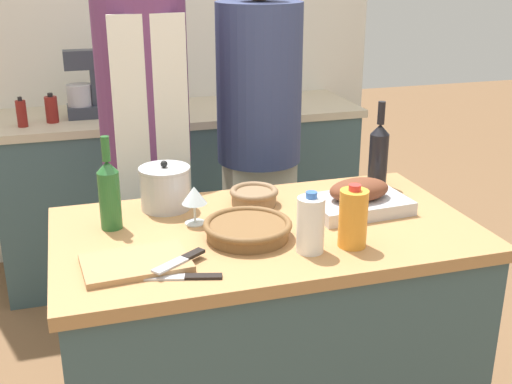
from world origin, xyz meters
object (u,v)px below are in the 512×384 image
(wine_glass_left, at_px, (194,196))
(person_cook_aproned, at_px, (146,131))
(cutting_board, at_px, (136,263))
(milk_jug, at_px, (311,224))
(wine_bottle_dark, at_px, (379,153))
(condiment_bottle_tall, at_px, (52,109))
(condiment_bottle_short, at_px, (22,113))
(person_cook_guest, at_px, (259,134))
(wine_bottle_green, at_px, (109,193))
(stock_pot, at_px, (165,188))
(mixing_bowl, at_px, (254,196))
(roasting_pan, at_px, (359,199))
(juice_jug, at_px, (353,218))
(knife_chef, at_px, (177,277))
(knife_paring, at_px, (181,260))
(wicker_basket, at_px, (248,229))
(stand_mixer, at_px, (84,90))

(wine_glass_left, distance_m, person_cook_aproned, 0.72)
(cutting_board, relative_size, milk_jug, 1.66)
(wine_bottle_dark, relative_size, condiment_bottle_tall, 2.18)
(condiment_bottle_short, bearing_deg, person_cook_guest, -29.72)
(wine_bottle_green, bearing_deg, stock_pot, 31.91)
(milk_jug, height_order, wine_bottle_green, wine_bottle_green)
(mixing_bowl, xyz_separation_m, person_cook_aproned, (-0.29, 0.61, 0.10))
(roasting_pan, distance_m, juice_jug, 0.29)
(mixing_bowl, distance_m, juice_jug, 0.45)
(stock_pot, relative_size, condiment_bottle_tall, 1.18)
(stock_pot, height_order, juice_jug, juice_jug)
(person_cook_guest, bearing_deg, wine_glass_left, -120.23)
(cutting_board, xyz_separation_m, wine_bottle_green, (-0.04, 0.29, 0.11))
(milk_jug, xyz_separation_m, wine_glass_left, (-0.28, 0.30, 0.01))
(roasting_pan, xyz_separation_m, wine_glass_left, (-0.55, 0.05, 0.05))
(milk_jug, xyz_separation_m, wine_bottle_green, (-0.54, 0.34, 0.03))
(knife_chef, bearing_deg, cutting_board, 132.74)
(knife_paring, bearing_deg, condiment_bottle_tall, 101.32)
(milk_jug, distance_m, knife_chef, 0.41)
(condiment_bottle_tall, bearing_deg, knife_paring, -78.68)
(wicker_basket, relative_size, cutting_board, 0.89)
(cutting_board, bearing_deg, milk_jug, -5.70)
(condiment_bottle_short, xyz_separation_m, person_cook_aproned, (0.51, -0.61, 0.03))
(knife_paring, height_order, condiment_bottle_tall, condiment_bottle_tall)
(condiment_bottle_tall, bearing_deg, knife_chef, -79.84)
(stand_mixer, bearing_deg, roasting_pan, -61.48)
(knife_paring, bearing_deg, wine_bottle_dark, 28.76)
(roasting_pan, relative_size, juice_jug, 1.76)
(stock_pot, bearing_deg, wicker_basket, -57.70)
(wine_bottle_green, distance_m, stand_mixer, 1.41)
(wicker_basket, height_order, mixing_bowl, mixing_bowl)
(milk_jug, distance_m, condiment_bottle_short, 1.84)
(mixing_bowl, xyz_separation_m, knife_chef, (-0.35, -0.46, -0.03))
(wicker_basket, bearing_deg, person_cook_aproned, 102.20)
(knife_paring, xyz_separation_m, condiment_bottle_tall, (-0.33, 1.67, 0.08))
(wicker_basket, relative_size, person_cook_aproned, 0.15)
(milk_jug, bearing_deg, condiment_bottle_tall, 113.00)
(wine_bottle_dark, height_order, knife_chef, wine_bottle_dark)
(milk_jug, distance_m, stand_mixer, 1.84)
(stand_mixer, height_order, person_cook_aproned, person_cook_aproned)
(mixing_bowl, distance_m, knife_paring, 0.52)
(roasting_pan, relative_size, person_cook_aproned, 0.19)
(milk_jug, bearing_deg, condiment_bottle_short, 117.55)
(juice_jug, xyz_separation_m, condiment_bottle_short, (-0.98, 1.63, 0.01))
(cutting_board, xyz_separation_m, mixing_bowl, (0.45, 0.36, 0.02))
(juice_jug, relative_size, knife_paring, 1.16)
(milk_jug, height_order, wine_bottle_dark, wine_bottle_dark)
(cutting_board, height_order, milk_jug, milk_jug)
(juice_jug, relative_size, wine_bottle_green, 0.64)
(wine_bottle_green, bearing_deg, condiment_bottle_short, 103.60)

